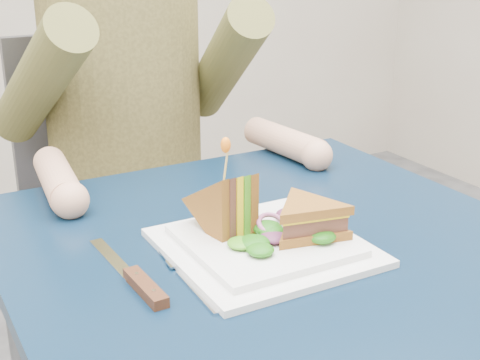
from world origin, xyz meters
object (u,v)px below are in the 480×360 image
diner (124,51)px  sandwich_flat (308,219)px  fork (190,281)px  plate (264,245)px  knife (139,281)px  chair (118,200)px  sandwich_upright (226,208)px  table (273,287)px

diner → sandwich_flat: size_ratio=5.11×
diner → fork: diner is taller
plate → knife: plate is taller
sandwich_flat → diner: bearing=92.0°
chair → sandwich_upright: chair is taller
sandwich_flat → fork: sandwich_flat is taller
table → sandwich_upright: bearing=164.4°
table → knife: bearing=-170.7°
table → chair: 0.72m
table → fork: fork is taller
plate → sandwich_upright: (-0.03, 0.04, 0.05)m
table → knife: (-0.22, -0.04, 0.09)m
plate → sandwich_flat: bearing=-24.4°
chair → sandwich_flat: 0.80m
diner → sandwich_upright: diner is taller
fork → knife: knife is taller
chair → plate: chair is taller
table → sandwich_flat: (0.02, -0.05, 0.12)m
table → chair: chair is taller
diner → sandwich_flat: diner is taller
sandwich_upright → chair: bearing=84.5°
table → knife: knife is taller
chair → plate: (-0.03, -0.74, 0.20)m
knife → chair: bearing=73.6°
fork → knife: 0.06m
diner → plate: size_ratio=2.87×
diner → fork: size_ratio=4.15×
chair → sandwich_upright: bearing=-95.5°
sandwich_flat → plate: bearing=155.6°
knife → fork: bearing=-22.1°
sandwich_upright → fork: sandwich_upright is taller
table → fork: bearing=-159.6°
sandwich_flat → sandwich_upright: 0.11m
diner → table: bearing=-90.0°
plate → knife: (-0.19, -0.01, -0.00)m
fork → knife: size_ratio=0.81×
sandwich_flat → fork: 0.19m
chair → plate: bearing=-92.5°
table → sandwich_flat: bearing=-66.3°
chair → sandwich_upright: 0.74m
table → chair: bearing=90.0°
plate → chair: bearing=87.5°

